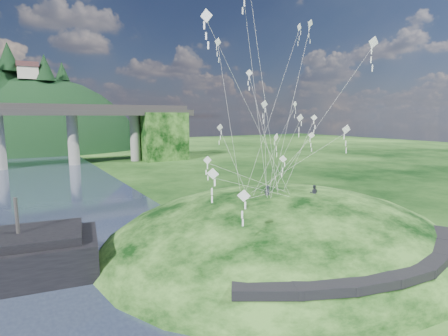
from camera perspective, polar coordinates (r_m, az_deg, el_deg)
ground at (r=29.32m, az=-0.68°, el=-15.80°), size 320.00×320.00×0.00m
grass_hill at (r=35.70m, az=9.12°, el=-13.95°), size 36.00×32.00×13.00m
footpath at (r=26.76m, az=25.30°, el=-14.25°), size 22.29×5.84×0.83m
wooden_dock at (r=32.60m, az=-9.53°, el=-12.64°), size 11.81×6.10×0.85m
kite_flyers at (r=32.98m, az=11.54°, el=-2.74°), size 5.15×2.22×1.82m
kite_swarm at (r=31.86m, az=8.25°, el=12.19°), size 21.23×16.78×22.20m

